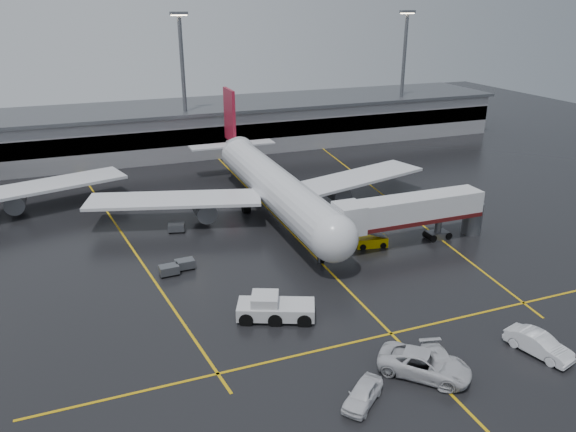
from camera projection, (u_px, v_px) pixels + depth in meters
name	position (u px, v px, depth m)	size (l,w,h in m)	color
ground	(297.00, 239.00, 66.91)	(220.00, 220.00, 0.00)	black
apron_line_centre	(297.00, 239.00, 66.91)	(0.25, 90.00, 0.02)	gold
apron_line_stop	(391.00, 334.00, 47.77)	(60.00, 0.25, 0.02)	gold
apron_line_left	(121.00, 232.00, 68.96)	(0.25, 70.00, 0.02)	gold
apron_line_right	(384.00, 196.00, 81.58)	(0.25, 70.00, 0.02)	gold
terminal	(206.00, 126.00, 107.02)	(122.00, 19.00, 8.60)	gray
light_mast_mid	(183.00, 78.00, 96.49)	(3.00, 1.20, 25.45)	#595B60
light_mast_right	(403.00, 68.00, 111.45)	(3.00, 1.20, 25.45)	#595B60
main_airliner	(271.00, 183.00, 73.81)	(48.80, 45.60, 14.10)	silver
jet_bridge	(411.00, 213.00, 64.20)	(19.90, 3.40, 6.05)	silver
pushback_tractor	(274.00, 309.00, 49.79)	(7.53, 5.28, 2.50)	silver
belt_loader	(371.00, 242.00, 64.69)	(3.95, 2.32, 2.36)	#C8A600
service_van_a	(425.00, 364.00, 42.20)	(3.25, 7.05, 1.96)	silver
service_van_b	(441.00, 364.00, 42.50)	(2.13, 5.23, 1.52)	silver
service_van_c	(539.00, 344.00, 44.78)	(1.90, 5.45, 1.80)	white
service_van_d	(363.00, 394.00, 39.31)	(1.77, 4.41, 1.50)	silver
baggage_cart_a	(185.00, 264.00, 59.09)	(2.07, 1.40, 1.12)	#595B60
baggage_cart_b	(169.00, 270.00, 57.81)	(2.07, 1.41, 1.12)	#595B60
baggage_cart_c	(177.00, 227.00, 68.66)	(2.25, 1.73, 1.12)	#595B60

